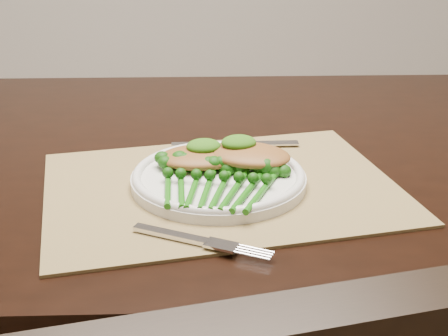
{
  "coord_description": "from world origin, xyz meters",
  "views": [
    {
      "loc": [
        -0.07,
        -1.03,
        1.12
      ],
      "look_at": [
        0.05,
        -0.23,
        0.78
      ],
      "focal_mm": 50.0,
      "sensor_mm": 36.0,
      "label": 1
    }
  ],
  "objects": [
    {
      "name": "broccolini_bundle",
      "position": [
        0.03,
        -0.28,
        0.77
      ],
      "size": [
        0.19,
        0.21,
        0.04
      ],
      "rotation": [
        0.0,
        0.0,
        -0.31
      ],
      "color": "#165F0C",
      "rests_on": "dinner_plate"
    },
    {
      "name": "dinner_plate",
      "position": [
        0.04,
        -0.23,
        0.77
      ],
      "size": [
        0.25,
        0.25,
        0.02
      ],
      "color": "silver",
      "rests_on": "placemat"
    },
    {
      "name": "pesto_dollop_left",
      "position": [
        0.03,
        -0.19,
        0.8
      ],
      "size": [
        0.05,
        0.04,
        0.02
      ],
      "primitive_type": "ellipsoid",
      "color": "#1D4C0A",
      "rests_on": "chicken_fillet_left"
    },
    {
      "name": "fork",
      "position": [
        0.01,
        -0.4,
        0.76
      ],
      "size": [
        0.16,
        0.11,
        0.01
      ],
      "rotation": [
        0.0,
        0.0,
        -0.56
      ],
      "color": "silver",
      "rests_on": "placemat"
    },
    {
      "name": "chicken_fillet_right",
      "position": [
        0.09,
        -0.21,
        0.79
      ],
      "size": [
        0.15,
        0.13,
        0.02
      ],
      "primitive_type": "ellipsoid",
      "rotation": [
        0.0,
        0.0,
        -0.49
      ],
      "color": "brown",
      "rests_on": "dinner_plate"
    },
    {
      "name": "knife",
      "position": [
        0.07,
        -0.09,
        0.76
      ],
      "size": [
        0.21,
        0.04,
        0.01
      ],
      "rotation": [
        0.0,
        0.0,
        -0.1
      ],
      "color": "silver",
      "rests_on": "placemat"
    },
    {
      "name": "chicken_fillet_left",
      "position": [
        0.02,
        -0.19,
        0.78
      ],
      "size": [
        0.13,
        0.09,
        0.02
      ],
      "primitive_type": "ellipsoid",
      "rotation": [
        0.0,
        0.0,
        -0.04
      ],
      "color": "brown",
      "rests_on": "dinner_plate"
    },
    {
      "name": "dining_table",
      "position": [
        0.06,
        -0.08,
        0.38
      ],
      "size": [
        1.7,
        1.09,
        0.75
      ],
      "rotation": [
        0.0,
        0.0,
        -0.12
      ],
      "color": "black",
      "rests_on": "ground"
    },
    {
      "name": "pesto_dollop_right",
      "position": [
        0.08,
        -0.2,
        0.8
      ],
      "size": [
        0.05,
        0.04,
        0.02
      ],
      "primitive_type": "ellipsoid",
      "color": "#1D4C0A",
      "rests_on": "chicken_fillet_right"
    },
    {
      "name": "placemat",
      "position": [
        0.05,
        -0.24,
        0.75
      ],
      "size": [
        0.51,
        0.4,
        0.0
      ],
      "primitive_type": "cube",
      "rotation": [
        0.0,
        0.0,
        0.08
      ],
      "color": "olive",
      "rests_on": "dining_table"
    }
  ]
}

